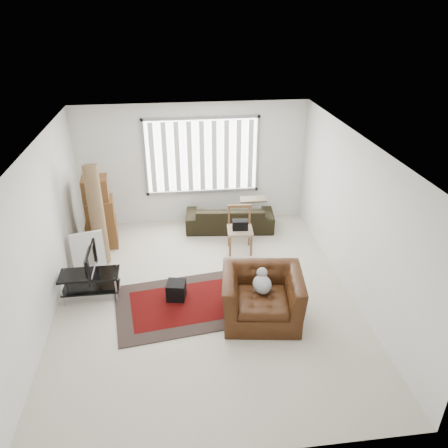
{
  "coord_description": "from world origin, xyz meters",
  "views": [
    {
      "loc": [
        -0.46,
        -6.13,
        4.59
      ],
      "look_at": [
        0.39,
        0.66,
        1.05
      ],
      "focal_mm": 35.0,
      "sensor_mm": 36.0,
      "label": 1
    }
  ],
  "objects_px": {
    "sofa": "(230,214)",
    "armchair": "(262,294)",
    "tv_stand": "(90,280)",
    "moving_boxes": "(100,215)",
    "side_chair": "(240,228)"
  },
  "relations": [
    {
      "from": "moving_boxes",
      "to": "side_chair",
      "type": "distance_m",
      "value": 2.86
    },
    {
      "from": "moving_boxes",
      "to": "sofa",
      "type": "xyz_separation_m",
      "value": [
        2.72,
        0.39,
        -0.32
      ]
    },
    {
      "from": "sofa",
      "to": "armchair",
      "type": "relative_size",
      "value": 1.38
    },
    {
      "from": "moving_boxes",
      "to": "sofa",
      "type": "height_order",
      "value": "moving_boxes"
    },
    {
      "from": "sofa",
      "to": "side_chair",
      "type": "relative_size",
      "value": 2.07
    },
    {
      "from": "tv_stand",
      "to": "side_chair",
      "type": "height_order",
      "value": "side_chair"
    },
    {
      "from": "tv_stand",
      "to": "side_chair",
      "type": "relative_size",
      "value": 1.06
    },
    {
      "from": "moving_boxes",
      "to": "side_chair",
      "type": "relative_size",
      "value": 1.6
    },
    {
      "from": "tv_stand",
      "to": "armchair",
      "type": "distance_m",
      "value": 2.92
    },
    {
      "from": "moving_boxes",
      "to": "sofa",
      "type": "relative_size",
      "value": 0.77
    },
    {
      "from": "sofa",
      "to": "side_chair",
      "type": "distance_m",
      "value": 0.98
    },
    {
      "from": "tv_stand",
      "to": "sofa",
      "type": "xyz_separation_m",
      "value": [
        2.7,
        2.23,
        0.01
      ]
    },
    {
      "from": "tv_stand",
      "to": "moving_boxes",
      "type": "xyz_separation_m",
      "value": [
        -0.02,
        1.84,
        0.34
      ]
    },
    {
      "from": "side_chair",
      "to": "moving_boxes",
      "type": "bearing_deg",
      "value": 172.71
    },
    {
      "from": "tv_stand",
      "to": "armchair",
      "type": "xyz_separation_m",
      "value": [
        2.78,
        -0.88,
        0.11
      ]
    }
  ]
}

